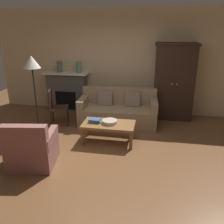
{
  "coord_description": "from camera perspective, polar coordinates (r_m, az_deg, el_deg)",
  "views": [
    {
      "loc": [
        0.94,
        -4.13,
        2.41
      ],
      "look_at": [
        0.02,
        0.86,
        0.55
      ],
      "focal_mm": 38.96,
      "sensor_mm": 36.0,
      "label": 1
    }
  ],
  "objects": [
    {
      "name": "ground_plane",
      "position": [
        4.87,
        -2.08,
        -9.51
      ],
      "size": [
        9.6,
        9.6,
        0.0
      ],
      "primitive_type": "plane",
      "color": "brown"
    },
    {
      "name": "back_wall",
      "position": [
        6.82,
        2.45,
        11.6
      ],
      "size": [
        7.2,
        0.1,
        2.8
      ],
      "primitive_type": "cube",
      "color": "beige",
      "rests_on": "ground"
    },
    {
      "name": "fireplace",
      "position": [
        7.14,
        -10.41,
        4.84
      ],
      "size": [
        1.26,
        0.48,
        1.12
      ],
      "color": "#4C4947",
      "rests_on": "ground"
    },
    {
      "name": "armoire",
      "position": [
        6.53,
        14.32,
        6.88
      ],
      "size": [
        1.06,
        0.57,
        1.96
      ],
      "color": "black",
      "rests_on": "ground"
    },
    {
      "name": "couch",
      "position": [
        6.13,
        1.46,
        0.16
      ],
      "size": [
        1.96,
        0.94,
        0.86
      ],
      "color": "#937A5B",
      "rests_on": "ground"
    },
    {
      "name": "coffee_table",
      "position": [
        5.15,
        -0.81,
        -3.24
      ],
      "size": [
        1.1,
        0.6,
        0.42
      ],
      "color": "olive",
      "rests_on": "ground"
    },
    {
      "name": "fruit_bowl",
      "position": [
        5.12,
        -0.56,
        -2.29
      ],
      "size": [
        0.32,
        0.32,
        0.07
      ],
      "primitive_type": "cylinder",
      "color": "beige",
      "rests_on": "coffee_table"
    },
    {
      "name": "book_stack",
      "position": [
        5.19,
        -3.99,
        -2.02
      ],
      "size": [
        0.26,
        0.19,
        0.07
      ],
      "color": "#427A4C",
      "rests_on": "coffee_table"
    },
    {
      "name": "mantel_vase_slate",
      "position": [
        7.04,
        -12.22,
        10.34
      ],
      "size": [
        0.15,
        0.15,
        0.29
      ],
      "primitive_type": "cylinder",
      "color": "#565B66",
      "rests_on": "fireplace"
    },
    {
      "name": "mantel_vase_jade",
      "position": [
        6.84,
        -7.8,
        10.34
      ],
      "size": [
        0.14,
        0.14,
        0.29
      ],
      "primitive_type": "cylinder",
      "color": "slate",
      "rests_on": "fireplace"
    },
    {
      "name": "armchair_near_left",
      "position": [
        4.56,
        -18.29,
        -8.29
      ],
      "size": [
        0.88,
        0.88,
        0.88
      ],
      "color": "#935B56",
      "rests_on": "ground"
    },
    {
      "name": "side_chair_wooden",
      "position": [
        6.14,
        -13.17,
        1.59
      ],
      "size": [
        0.55,
        0.55,
        0.9
      ],
      "color": "black",
      "rests_on": "ground"
    },
    {
      "name": "floor_lamp",
      "position": [
        5.43,
        -18.26,
        10.01
      ],
      "size": [
        0.36,
        0.36,
        1.78
      ],
      "color": "black",
      "rests_on": "ground"
    }
  ]
}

